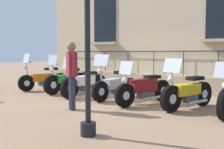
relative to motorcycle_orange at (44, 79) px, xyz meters
name	(u,v)px	position (x,y,z in m)	size (l,w,h in m)	color
ground_plane	(119,98)	(-0.21, 3.58, -0.43)	(60.00, 60.00, 0.00)	#9E7A5B
building_facade	(159,11)	(-2.89, 3.58, 2.66)	(0.82, 11.49, 6.37)	#C6B28E
motorcycle_orange	(44,79)	(0.00, 0.00, 0.00)	(2.09, 0.72, 1.43)	black
motorcycle_green	(66,81)	(-0.04, 1.28, 0.01)	(2.09, 0.53, 1.40)	black
motorcycle_white	(84,83)	(0.15, 2.37, 0.01)	(2.11, 0.74, 1.33)	black
motorcycle_silver	(115,85)	(0.02, 3.58, 0.02)	(2.03, 0.71, 1.43)	black
motorcycle_maroon	(144,89)	(0.16, 4.71, 0.02)	(2.14, 0.76, 1.25)	black
motorcycle_yellow	(187,93)	(0.01, 5.93, 0.00)	(1.96, 0.83, 1.34)	black
pedestrian_standing	(72,71)	(1.93, 3.61, 0.57)	(0.38, 0.46, 1.75)	#23283D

